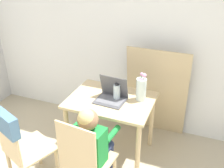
{
  "coord_description": "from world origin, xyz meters",
  "views": [
    {
      "loc": [
        0.76,
        -0.75,
        2.16
      ],
      "look_at": [
        -0.12,
        1.51,
        0.91
      ],
      "focal_mm": 42.0,
      "sensor_mm": 36.0,
      "label": 1
    }
  ],
  "objects_px": {
    "chair_occupied": "(85,162)",
    "flower_vase": "(141,88)",
    "chair_spare": "(15,138)",
    "laptop": "(112,95)",
    "person_seated": "(92,140)",
    "water_bottle": "(117,92)"
  },
  "relations": [
    {
      "from": "chair_spare",
      "to": "water_bottle",
      "type": "bearing_deg",
      "value": -107.29
    },
    {
      "from": "chair_spare",
      "to": "laptop",
      "type": "relative_size",
      "value": 2.92
    },
    {
      "from": "chair_occupied",
      "to": "flower_vase",
      "type": "relative_size",
      "value": 3.04
    },
    {
      "from": "chair_spare",
      "to": "person_seated",
      "type": "height_order",
      "value": "person_seated"
    },
    {
      "from": "flower_vase",
      "to": "person_seated",
      "type": "bearing_deg",
      "value": -110.68
    },
    {
      "from": "chair_spare",
      "to": "water_bottle",
      "type": "height_order",
      "value": "chair_spare"
    },
    {
      "from": "flower_vase",
      "to": "water_bottle",
      "type": "height_order",
      "value": "flower_vase"
    },
    {
      "from": "chair_spare",
      "to": "chair_occupied",
      "type": "bearing_deg",
      "value": -148.86
    },
    {
      "from": "chair_spare",
      "to": "person_seated",
      "type": "xyz_separation_m",
      "value": [
        0.66,
        0.23,
        -0.0
      ]
    },
    {
      "from": "laptop",
      "to": "flower_vase",
      "type": "height_order",
      "value": "flower_vase"
    },
    {
      "from": "laptop",
      "to": "flower_vase",
      "type": "xyz_separation_m",
      "value": [
        0.29,
        0.11,
        0.07
      ]
    },
    {
      "from": "chair_occupied",
      "to": "chair_spare",
      "type": "distance_m",
      "value": 0.68
    },
    {
      "from": "laptop",
      "to": "water_bottle",
      "type": "distance_m",
      "value": 0.06
    },
    {
      "from": "chair_spare",
      "to": "laptop",
      "type": "xyz_separation_m",
      "value": [
        0.63,
        0.8,
        0.16
      ]
    },
    {
      "from": "person_seated",
      "to": "water_bottle",
      "type": "bearing_deg",
      "value": -85.15
    },
    {
      "from": "chair_occupied",
      "to": "flower_vase",
      "type": "bearing_deg",
      "value": -102.28
    },
    {
      "from": "flower_vase",
      "to": "chair_spare",
      "type": "bearing_deg",
      "value": -135.26
    },
    {
      "from": "chair_occupied",
      "to": "laptop",
      "type": "height_order",
      "value": "laptop"
    },
    {
      "from": "water_bottle",
      "to": "laptop",
      "type": "bearing_deg",
      "value": -144.72
    },
    {
      "from": "chair_occupied",
      "to": "flower_vase",
      "type": "height_order",
      "value": "flower_vase"
    },
    {
      "from": "chair_occupied",
      "to": "flower_vase",
      "type": "distance_m",
      "value": 0.94
    },
    {
      "from": "laptop",
      "to": "person_seated",
      "type": "bearing_deg",
      "value": -83.7
    }
  ]
}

